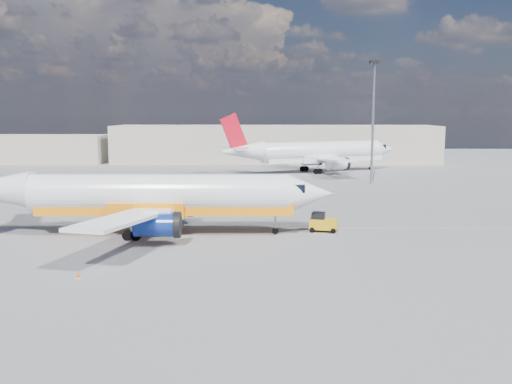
{
  "coord_description": "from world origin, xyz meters",
  "views": [
    {
      "loc": [
        3.05,
        -50.66,
        11.08
      ],
      "look_at": [
        2.1,
        2.8,
        3.5
      ],
      "focal_mm": 40.0,
      "sensor_mm": 36.0,
      "label": 1
    }
  ],
  "objects_px": {
    "main_jet": "(148,196)",
    "second_jet": "(316,153)",
    "traffic_cone": "(78,275)",
    "gse_tug": "(323,223)"
  },
  "relations": [
    {
      "from": "main_jet",
      "to": "second_jet",
      "type": "bearing_deg",
      "value": 68.66
    },
    {
      "from": "main_jet",
      "to": "second_jet",
      "type": "relative_size",
      "value": 0.99
    },
    {
      "from": "second_jet",
      "to": "gse_tug",
      "type": "bearing_deg",
      "value": -118.46
    },
    {
      "from": "main_jet",
      "to": "gse_tug",
      "type": "xyz_separation_m",
      "value": [
        15.92,
        1.46,
        -2.67
      ]
    },
    {
      "from": "traffic_cone",
      "to": "second_jet",
      "type": "bearing_deg",
      "value": 72.14
    },
    {
      "from": "second_jet",
      "to": "gse_tug",
      "type": "xyz_separation_m",
      "value": [
        -3.85,
        -51.97,
        -2.77
      ]
    },
    {
      "from": "second_jet",
      "to": "traffic_cone",
      "type": "height_order",
      "value": "second_jet"
    },
    {
      "from": "main_jet",
      "to": "second_jet",
      "type": "distance_m",
      "value": 56.97
    },
    {
      "from": "main_jet",
      "to": "gse_tug",
      "type": "distance_m",
      "value": 16.21
    },
    {
      "from": "main_jet",
      "to": "traffic_cone",
      "type": "height_order",
      "value": "main_jet"
    }
  ]
}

